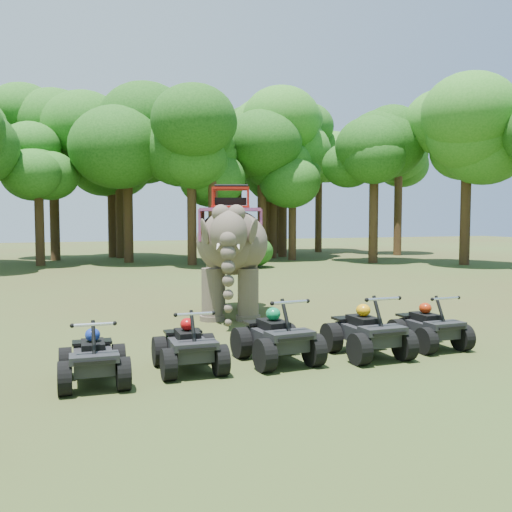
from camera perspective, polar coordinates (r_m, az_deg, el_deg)
The scene contains 27 objects.
ground at distance 12.71m, azimuth 1.88°, elevation -8.93°, with size 110.00×110.00×0.00m, color #47381E.
elephant at distance 16.40m, azimuth -2.52°, elevation 0.62°, with size 1.97×4.48×3.76m, color #4B4136, non-canonical shape.
atv_0 at distance 10.15m, azimuth -15.97°, elevation -9.08°, with size 1.13×1.55×1.15m, color black, non-canonical shape.
atv_1 at distance 10.67m, azimuth -6.73°, elevation -8.24°, with size 1.16×1.59×1.18m, color black, non-canonical shape.
atv_2 at distance 11.20m, azimuth 2.08°, elevation -7.31°, with size 1.28×1.75×1.30m, color black, non-canonical shape.
atv_3 at distance 11.87m, azimuth 11.05°, elevation -6.75°, with size 1.27×1.74×1.29m, color black, non-canonical shape.
atv_4 at distance 12.99m, azimuth 16.93°, elevation -6.18°, with size 1.16×1.59×1.18m, color black, non-canonical shape.
tree_0 at distance 35.90m, azimuth -12.71°, elevation 7.03°, with size 6.73×6.73×9.61m, color #195114, non-canonical shape.
tree_1 at distance 33.06m, azimuth -4.32°, elevation 6.47°, with size 5.98×5.98×8.55m, color #195114, non-canonical shape.
tree_2 at distance 37.03m, azimuth 3.66°, elevation 5.06°, with size 4.95×4.95×7.07m, color #195114, non-canonical shape.
tree_3 at distance 35.51m, azimuth 11.71°, elevation 6.35°, with size 6.09×6.09×8.70m, color #195114, non-canonical shape.
tree_4 at distance 35.52m, azimuth 20.27°, elevation 6.89°, with size 6.70×6.70×9.57m, color #195114, non-canonical shape.
tree_26 at distance 34.98m, azimuth -20.89°, elevation 5.07°, with size 5.12×5.12×7.32m, color #195114, non-canonical shape.
tree_27 at distance 35.95m, azimuth -4.40°, elevation 5.24°, with size 5.08×5.08×7.25m, color #195114, non-canonical shape.
tree_28 at distance 40.70m, azimuth -14.25°, elevation 5.84°, with size 5.93×5.93×8.47m, color #195114, non-canonical shape.
tree_29 at distance 39.89m, azimuth -13.49°, elevation 6.19°, with size 6.22×6.22×8.89m, color #195114, non-canonical shape.
tree_30 at distance 38.98m, azimuth 1.64°, elevation 7.61°, with size 7.42×7.42×10.60m, color #195114, non-canonical shape.
tree_31 at distance 38.89m, azimuth 1.06°, elevation 6.29°, with size 6.16×6.16×8.79m, color #195114, non-canonical shape.
tree_33 at distance 40.13m, azimuth 2.69°, elevation 7.54°, with size 7.46×7.46×10.66m, color #195114, non-canonical shape.
tree_34 at distance 36.87m, azimuth 0.59°, elevation 6.46°, with size 6.20×6.20×8.85m, color #195114, non-canonical shape.
tree_35 at distance 45.60m, azimuth 6.28°, elevation 5.58°, with size 5.76×5.76×8.23m, color #195114, non-canonical shape.
tree_36 at distance 42.84m, azimuth 14.04°, elevation 6.22°, with size 6.43×6.43×9.18m, color #195114, non-canonical shape.
tree_37 at distance 43.28m, azimuth -1.83°, elevation 6.77°, with size 6.91×6.91×9.88m, color #195114, non-canonical shape.
tree_39 at distance 44.08m, azimuth 2.20°, elevation 7.20°, with size 7.43×7.43×10.62m, color #195114, non-canonical shape.
tree_40 at distance 33.36m, azimuth -6.45°, elevation 5.83°, with size 5.50×5.50×7.85m, color #195114, non-canonical shape.
tree_41 at distance 39.06m, azimuth -19.57°, elevation 7.06°, with size 7.12×7.12×10.17m, color #195114, non-canonical shape.
tree_42 at distance 42.55m, azimuth 0.60°, elevation 6.83°, with size 6.92×6.92×9.89m, color #195114, non-canonical shape.
Camera 1 is at (-4.63, -11.49, 2.84)m, focal length 40.00 mm.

